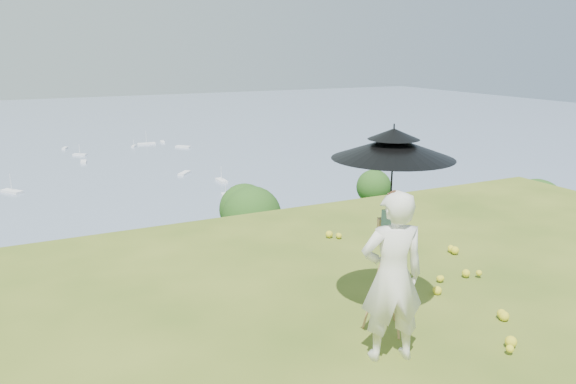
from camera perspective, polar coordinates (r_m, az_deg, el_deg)
shoreline_tier at (r=87.18m, az=-21.06°, el=-13.29°), size 170.00×28.00×8.00m
bay_water at (r=245.64m, az=-24.96°, el=4.39°), size 700.00×700.00×0.00m
slope_trees at (r=42.13m, az=-18.11°, el=-11.84°), size 110.00×50.00×6.00m
harbor_town at (r=84.46m, az=-21.46°, el=-9.36°), size 110.00×22.00×5.00m
painter at (r=5.82m, az=10.54°, el=-8.46°), size 0.76×0.60×1.81m
field_easel at (r=6.45m, az=10.13°, el=-7.81°), size 0.71×0.71×1.46m
sun_umbrella at (r=6.16m, az=10.49°, el=1.43°), size 1.62×1.62×1.17m
painter_cap at (r=5.54m, az=10.94°, el=-0.31°), size 0.26×0.28×0.10m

